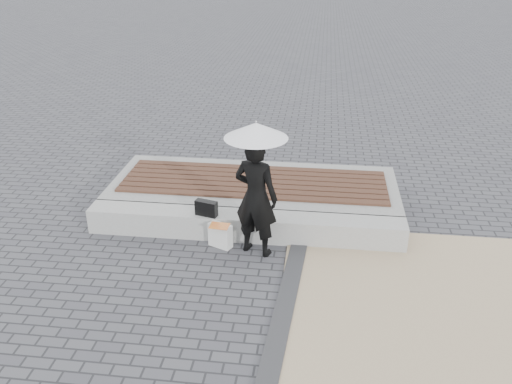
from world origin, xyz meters
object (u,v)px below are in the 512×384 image
seating_ledge (244,225)px  handbag (206,208)px  woman (256,197)px  parasol (256,130)px  canvas_tote (220,235)px

seating_ledge → handbag: 0.67m
woman → parasol: bearing=-160.6°
handbag → parasol: bearing=-6.0°
seating_ledge → parasol: size_ratio=4.38×
woman → canvas_tote: (-0.56, 0.09, -0.73)m
canvas_tote → handbag: bearing=162.0°
seating_ledge → parasol: (0.24, -0.43, 1.73)m
woman → canvas_tote: size_ratio=4.84×
woman → parasol: 1.01m
woman → parasol: (0.00, 0.00, 1.01)m
handbag → canvas_tote: 0.48m
woman → parasol: size_ratio=1.61×
woman → handbag: bearing=-1.9°
seating_ledge → canvas_tote: (-0.32, -0.34, -0.01)m
parasol → handbag: bearing=158.7°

